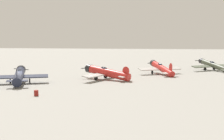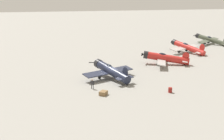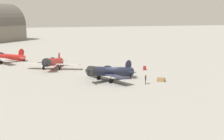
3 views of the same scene
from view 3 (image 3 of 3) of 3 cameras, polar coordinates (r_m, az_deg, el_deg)
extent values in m
plane|color=gray|center=(52.63, 0.00, -1.93)|extent=(400.00, 400.00, 0.00)
cylinder|color=#1E2338|center=(52.32, 0.00, -0.25)|extent=(5.03, 9.05, 2.74)
cylinder|color=#232326|center=(49.64, -3.86, -0.21)|extent=(2.00, 1.69, 1.80)
cone|color=#232326|center=(49.25, -4.48, -0.20)|extent=(0.90, 0.86, 0.77)
cube|color=black|center=(49.17, -4.62, -0.22)|extent=(2.97, 0.19, 0.27)
ellipsoid|color=black|center=(51.61, -0.78, 0.48)|extent=(1.39, 1.93, 0.89)
cube|color=#282D42|center=(51.70, -0.93, -0.72)|extent=(10.04, 5.85, 0.45)
ellipsoid|color=#1E2338|center=(54.63, 3.08, 0.95)|extent=(0.78, 1.63, 1.95)
cube|color=#282D42|center=(54.69, 2.92, -0.19)|extent=(3.56, 2.34, 0.24)
cylinder|color=#999BA0|center=(50.15, -0.22, -1.45)|extent=(0.14, 0.14, 1.10)
cylinder|color=black|center=(50.27, -0.22, -2.06)|extent=(0.50, 0.81, 0.80)
cylinder|color=#999BA0|center=(52.76, -2.53, -0.85)|extent=(0.14, 0.14, 1.10)
cylinder|color=black|center=(52.87, -2.52, -1.44)|extent=(0.50, 0.81, 0.80)
cylinder|color=black|center=(55.39, 3.48, -1.16)|extent=(0.20, 0.30, 0.28)
cylinder|color=red|center=(64.78, -10.81, 1.52)|extent=(9.59, 5.21, 2.77)
cylinder|color=#232326|center=(60.36, -12.12, 1.38)|extent=(1.67, 1.98, 1.78)
cone|color=#232326|center=(59.74, -12.32, 1.36)|extent=(0.86, 0.89, 0.77)
cube|color=black|center=(59.60, -12.36, 1.34)|extent=(1.51, 2.80, 0.15)
ellipsoid|color=black|center=(63.76, -11.09, 2.08)|extent=(1.93, 1.39, 0.89)
cube|color=#BCB7B2|center=(63.74, -11.11, 1.11)|extent=(6.06, 11.29, 0.40)
ellipsoid|color=red|center=(68.52, -9.84, 2.57)|extent=(1.61, 0.77, 1.84)
cube|color=#BCB7B2|center=(68.48, -9.85, 1.70)|extent=(2.33, 3.56, 0.24)
cylinder|color=#999BA0|center=(62.75, -9.79, 0.78)|extent=(0.14, 0.14, 0.95)
cylinder|color=black|center=(62.83, -9.78, 0.35)|extent=(0.82, 0.49, 0.80)
cylinder|color=#999BA0|center=(63.77, -12.69, 0.83)|extent=(0.14, 0.14, 0.95)
cylinder|color=black|center=(63.85, -12.68, 0.41)|extent=(0.82, 0.49, 0.80)
cylinder|color=black|center=(69.35, -9.65, 1.10)|extent=(0.30, 0.20, 0.28)
cylinder|color=red|center=(75.06, -19.35, 2.37)|extent=(5.53, 9.38, 3.05)
ellipsoid|color=black|center=(74.60, -20.06, 2.87)|extent=(1.47, 1.94, 0.96)
cube|color=#BCB7B2|center=(74.65, -20.15, 2.14)|extent=(9.88, 6.18, 0.52)
ellipsoid|color=red|center=(76.64, -16.58, 3.11)|extent=(0.91, 1.69, 2.21)
cube|color=#BCB7B2|center=(76.71, -16.67, 2.23)|extent=(3.54, 2.48, 0.29)
cylinder|color=#999BA0|center=(73.01, -20.08, 1.72)|extent=(0.14, 0.14, 1.10)
cylinder|color=black|center=(73.09, -20.05, 1.29)|extent=(0.53, 0.81, 0.80)
cylinder|color=black|center=(77.14, -16.12, 1.79)|extent=(0.21, 0.30, 0.28)
cylinder|color=#2D2D33|center=(49.81, 6.27, -2.23)|extent=(0.12, 0.12, 0.82)
cylinder|color=#2D2D33|center=(50.09, 6.29, -2.16)|extent=(0.12, 0.12, 0.82)
cube|color=#2D2D33|center=(49.80, 6.29, -1.41)|extent=(0.50, 0.40, 0.58)
sphere|color=tan|center=(49.71, 6.30, -0.94)|extent=(0.22, 0.22, 0.22)
cylinder|color=#2D2D33|center=(49.53, 6.27, -1.45)|extent=(0.09, 0.09, 0.55)
cylinder|color=#2D2D33|center=(50.06, 6.31, -1.32)|extent=(0.09, 0.09, 0.55)
cube|color=olive|center=(52.33, 9.15, -1.79)|extent=(1.56, 1.61, 0.63)
cylinder|color=maroon|center=(62.29, 6.11, 0.36)|extent=(0.61, 0.61, 0.81)
torus|color=maroon|center=(62.26, 6.11, 0.51)|extent=(0.65, 0.65, 0.04)
torus|color=maroon|center=(62.32, 6.10, 0.22)|extent=(0.65, 0.65, 0.04)
camera|label=1|loc=(95.42, 23.21, 7.65)|focal=45.34mm
camera|label=2|loc=(74.03, 44.11, 10.74)|focal=46.56mm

